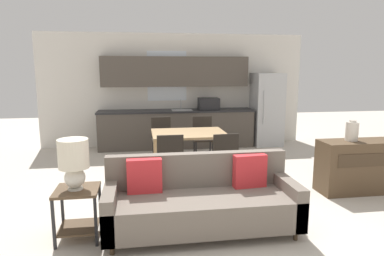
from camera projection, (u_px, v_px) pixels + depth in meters
The scene contains 14 objects.
ground_plane at pixel (216, 227), 4.08m from camera, with size 20.00×20.00×0.00m, color beige.
wall_back at pixel (175, 90), 8.36m from camera, with size 6.40×0.07×2.70m.
kitchen_counter at pixel (177, 112), 8.16m from camera, with size 3.68×0.65×2.15m.
refrigerator at pixel (267, 109), 8.40m from camera, with size 0.69×0.70×1.76m.
dining_table at pixel (189, 136), 6.11m from camera, with size 1.30×0.98×0.75m.
couch at pixel (201, 201), 3.98m from camera, with size 2.19×0.80×0.87m.
side_table at pixel (78, 205), 3.77m from camera, with size 0.47×0.47×0.57m.
table_lamp at pixel (74, 160), 3.67m from camera, with size 0.32×0.32×0.56m.
credenza at pixel (357, 166), 5.21m from camera, with size 1.17×0.47×0.80m.
vase at pixel (352, 131), 5.13m from camera, with size 0.18×0.18×0.31m.
dining_chair_near_right at pixel (223, 157), 5.36m from camera, with size 0.45×0.45×0.89m.
dining_chair_far_left at pixel (162, 137), 6.94m from camera, with size 0.45×0.45×0.89m.
dining_chair_near_left at pixel (170, 158), 5.28m from camera, with size 0.42×0.42×0.89m.
dining_chair_far_right at pixel (203, 136), 7.05m from camera, with size 0.44×0.44×0.89m.
Camera 1 is at (-0.86, -3.73, 1.88)m, focal length 32.00 mm.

